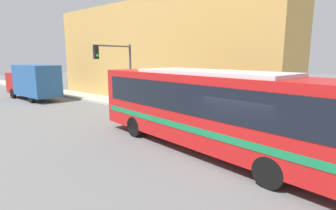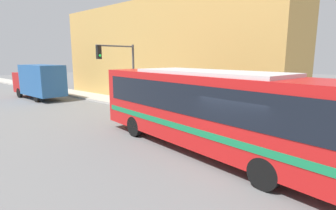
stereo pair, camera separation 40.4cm
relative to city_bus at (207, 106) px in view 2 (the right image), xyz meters
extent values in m
plane|color=slate|center=(-0.74, -1.84, -1.89)|extent=(120.00, 120.00, 0.00)
cube|color=#B7B2A8|center=(4.97, 18.16, -1.81)|extent=(2.42, 70.00, 0.17)
cube|color=tan|center=(9.18, 10.58, 2.31)|extent=(6.00, 22.85, 8.40)
cube|color=red|center=(0.00, 0.00, -0.11)|extent=(4.15, 11.94, 2.73)
cube|color=black|center=(0.00, 0.00, 0.38)|extent=(4.06, 11.02, 1.13)
cube|color=#197F4C|center=(0.00, 0.00, -0.71)|extent=(4.12, 11.48, 0.24)
cube|color=silver|center=(0.00, 0.00, 1.31)|extent=(3.20, 6.70, 0.16)
cylinder|color=black|center=(1.62, 3.43, -1.40)|extent=(0.42, 1.01, 0.98)
cylinder|color=black|center=(-0.59, 3.75, -1.40)|extent=(0.42, 1.01, 0.98)
cylinder|color=black|center=(0.65, -3.35, -1.40)|extent=(0.42, 1.01, 0.98)
cylinder|color=black|center=(-1.56, -3.03, -1.40)|extent=(0.42, 1.01, 0.98)
cube|color=#265999|center=(1.25, 18.41, -0.10)|extent=(2.21, 4.90, 2.68)
cube|color=#B21919|center=(1.25, 21.81, -0.49)|extent=(2.10, 1.91, 1.90)
cylinder|color=black|center=(0.29, 21.47, -1.44)|extent=(0.25, 0.90, 0.90)
cylinder|color=black|center=(0.29, 17.49, -1.44)|extent=(0.25, 0.90, 0.90)
cylinder|color=gold|center=(4.36, 0.99, -1.47)|extent=(0.24, 0.24, 0.50)
sphere|color=gold|center=(4.36, 0.99, -1.15)|extent=(0.23, 0.23, 0.23)
cylinder|color=gold|center=(4.36, 0.85, -1.45)|extent=(0.11, 0.14, 0.11)
cylinder|color=#47474C|center=(4.51, 9.70, 0.56)|extent=(0.16, 0.16, 4.56)
cylinder|color=#47474C|center=(2.91, 9.70, 2.69)|extent=(3.20, 0.11, 0.11)
cube|color=black|center=(1.51, 9.70, 2.24)|extent=(0.30, 0.24, 0.90)
sphere|color=#19D83F|center=(1.51, 9.56, 2.01)|extent=(0.18, 0.18, 0.18)
cylinder|color=#47474C|center=(4.36, 6.25, -1.19)|extent=(0.06, 0.06, 1.07)
cylinder|color=#4C4C51|center=(4.36, 6.25, -0.54)|extent=(0.14, 0.14, 0.22)
camera|label=1|loc=(-8.94, -5.39, 1.89)|focal=28.00mm
camera|label=2|loc=(-8.68, -5.70, 1.89)|focal=28.00mm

